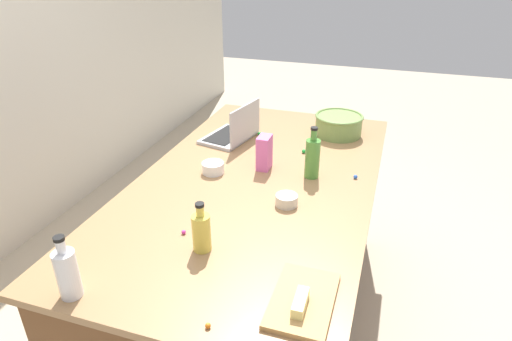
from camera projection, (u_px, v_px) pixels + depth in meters
The scene contains 20 objects.
ground_plane at pixel (256, 320), 2.50m from camera, with size 12.00×12.00×0.00m, color #B7A88E.
island_counter at pixel (256, 256), 2.29m from camera, with size 1.97×1.09×0.90m.
laptop at pixel (234, 132), 2.49m from camera, with size 0.35×0.29×0.22m.
mixing_bowl_large at pixel (339, 124), 2.56m from camera, with size 0.28×0.28×0.12m.
bottle_vinegar at pixel (67, 273), 1.36m from camera, with size 0.07×0.07×0.22m.
bottle_oil at pixel (201, 231), 1.58m from camera, with size 0.07×0.07×0.19m.
bottle_olive at pixel (312, 157), 2.07m from camera, with size 0.07×0.07×0.25m.
cutting_board at pixel (303, 300), 1.37m from camera, with size 0.30×0.19×0.02m, color tan.
butter_stick_left at pixel (300, 302), 1.32m from camera, with size 0.11×0.04×0.04m, color #F4E58C.
ramekin_small at pixel (213, 168), 2.14m from camera, with size 0.11×0.11×0.05m, color white.
ramekin_medium at pixel (287, 200), 1.88m from camera, with size 0.09×0.09×0.05m, color beige.
candy_bag at pixel (264, 152), 2.16m from camera, with size 0.09×0.06×0.17m, color pink.
candy_0 at pixel (304, 151), 2.35m from camera, with size 0.02×0.02×0.02m, color green.
candy_1 at pixel (355, 177), 2.09m from camera, with size 0.02×0.02×0.02m, color blue.
candy_3 at pixel (236, 116), 2.84m from camera, with size 0.02×0.02×0.02m, color green.
candy_4 at pixel (339, 141), 2.48m from camera, with size 0.01×0.01×0.01m, color red.
candy_5 at pixel (259, 134), 2.57m from camera, with size 0.02×0.02×0.02m, color green.
candy_6 at pixel (212, 173), 2.13m from camera, with size 0.02×0.02×0.02m, color blue.
candy_7 at pixel (208, 326), 1.28m from camera, with size 0.02×0.02×0.02m, color orange.
candy_8 at pixel (184, 232), 1.69m from camera, with size 0.02×0.02×0.02m, color #CC3399.
Camera 1 is at (-1.75, -0.57, 1.89)m, focal length 31.03 mm.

